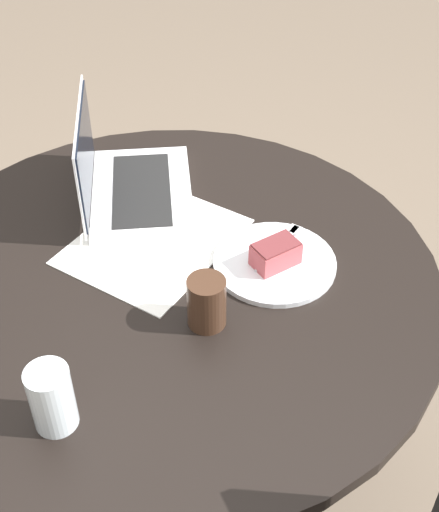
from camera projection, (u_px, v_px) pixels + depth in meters
ground_plane at (177, 472)px, 1.91m from camera, size 12.00×12.00×0.00m
dining_table at (167, 324)px, 1.53m from camera, size 1.13×1.13×0.72m
paper_document at (154, 241)px, 1.52m from camera, size 0.38×0.32×0.00m
plate at (275, 263)px, 1.46m from camera, size 0.25×0.25×0.01m
cake_slice at (276, 254)px, 1.43m from camera, size 0.11×0.10×0.05m
fork at (282, 243)px, 1.50m from camera, size 0.17×0.04×0.00m
coffee_glass at (207, 302)px, 1.31m from camera, size 0.07×0.07×0.10m
water_glass at (52, 398)px, 1.14m from camera, size 0.07×0.07×0.12m
laptop at (127, 183)px, 1.62m from camera, size 0.42×0.38×0.22m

